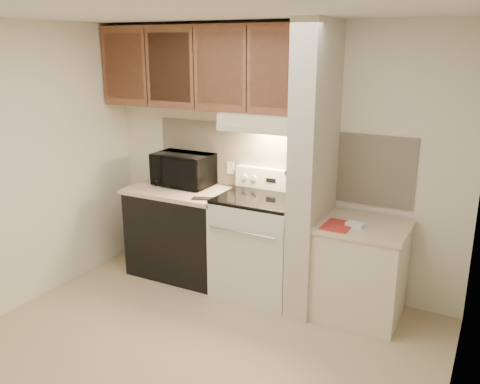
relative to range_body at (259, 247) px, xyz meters
The scene contains 50 objects.
floor 1.24m from the range_body, 90.00° to the right, with size 3.60×3.60×0.00m, color tan.
ceiling 2.34m from the range_body, 90.00° to the right, with size 3.60×3.60×0.00m, color white.
wall_back 0.86m from the range_body, 90.00° to the left, with size 3.60×0.02×2.50m, color white.
wall_left 2.28m from the range_body, 147.31° to the right, with size 0.02×3.00×2.50m, color white.
wall_right 2.28m from the range_body, 32.69° to the right, with size 0.02×3.00×2.50m, color white.
backsplash 0.84m from the range_body, 90.00° to the left, with size 2.60×0.02×0.63m, color beige.
range_body is the anchor object (origin of this frame).
oven_window 0.32m from the range_body, 90.00° to the right, with size 0.50×0.01×0.30m, color black.
oven_handle 0.44m from the range_body, 90.00° to the right, with size 0.02×0.02×0.65m, color silver.
cooktop 0.48m from the range_body, ahead, with size 0.74×0.64×0.03m, color black.
range_backguard 0.66m from the range_body, 90.00° to the left, with size 0.76×0.08×0.20m, color silver.
range_display 0.64m from the range_body, 90.00° to the left, with size 0.10×0.01×0.04m, color black.
range_knob_left_outer 0.70m from the range_body, 139.40° to the left, with size 0.05×0.05×0.02m, color silver.
range_knob_left_inner 0.66m from the range_body, 126.87° to the left, with size 0.05×0.05×0.02m, color silver.
range_knob_right_inner 0.66m from the range_body, 53.13° to the left, with size 0.05×0.05×0.02m, color silver.
range_knob_right_outer 0.70m from the range_body, 40.60° to the left, with size 0.05×0.05×0.02m, color silver.
dishwasher_front 0.88m from the range_body, behind, with size 1.00×0.63×0.87m, color black.
left_countertop 0.98m from the range_body, behind, with size 1.04×0.67×0.04m, color beige.
spoon_rest 0.69m from the range_body, 158.40° to the right, with size 0.23×0.07×0.02m, color black.
teal_jar 0.97m from the range_body, behind, with size 0.08×0.08×0.09m, color #1B5B58.
outlet 0.86m from the range_body, 146.31° to the left, with size 0.08×0.01×0.12m, color beige.
microwave 1.12m from the range_body, behind, with size 0.59×0.40×0.33m, color black.
partition_pillar 0.94m from the range_body, ahead, with size 0.22×0.70×2.50m, color beige.
pillar_trim 0.93m from the range_body, ahead, with size 0.01×0.70×0.04m, color brown.
knife_strip 0.95m from the range_body, ahead, with size 0.02×0.42×0.04m, color black.
knife_blade_a 0.87m from the range_body, 29.06° to the right, with size 0.01×0.04×0.16m, color silver.
knife_handle_a 1.01m from the range_body, 29.61° to the right, with size 0.02×0.02×0.10m, color black.
knife_blade_b 0.85m from the range_body, 20.63° to the right, with size 0.01×0.04×0.18m, color silver.
knife_handle_b 0.99m from the range_body, 17.73° to the right, with size 0.02×0.02×0.10m, color black.
knife_blade_c 0.83m from the range_body, ahead, with size 0.01×0.04×0.20m, color silver.
knife_handle_c 0.99m from the range_body, ahead, with size 0.02×0.02×0.10m, color black.
knife_blade_d 0.85m from the range_body, ahead, with size 0.01×0.04×0.16m, color silver.
knife_handle_d 0.99m from the range_body, ahead, with size 0.02×0.02×0.10m, color black.
knife_blade_e 0.85m from the range_body, 15.66° to the left, with size 0.01×0.04×0.18m, color silver.
knife_handle_e 0.99m from the range_body, 14.37° to the left, with size 0.02×0.02×0.10m, color black.
oven_mitt 0.83m from the range_body, 23.58° to the left, with size 0.03×0.11×0.26m, color gray.
right_cab_base 0.97m from the range_body, ahead, with size 0.70×0.60×0.81m, color beige.
right_countertop 1.04m from the range_body, ahead, with size 0.74×0.64×0.04m, color beige.
red_folder 0.90m from the range_body, 11.10° to the right, with size 0.22×0.30×0.01m, color #B42C26.
white_box 1.01m from the range_body, ahead, with size 0.14×0.09×0.04m, color white.
range_hood 1.17m from the range_body, 90.00° to the left, with size 0.78×0.44×0.15m, color beige.
hood_lip 1.12m from the range_body, 90.00° to the right, with size 0.78×0.04×0.06m, color beige.
upper_cabinets 1.77m from the range_body, 166.16° to the left, with size 2.18×0.33×0.77m, color brown.
cab_door_a 2.22m from the range_body, behind, with size 0.46×0.01×0.63m, color brown.
cab_gap_a 2.04m from the range_body, behind, with size 0.01×0.01×0.73m, color black.
cab_door_b 1.89m from the range_body, behind, with size 0.46×0.01×0.63m, color brown.
cab_gap_b 1.77m from the range_body, behind, with size 0.01×0.01×0.73m, color black.
cab_door_c 1.68m from the range_body, behind, with size 0.46×0.01×0.63m, color brown.
cab_gap_c 1.63m from the range_body, behind, with size 0.01×0.01×0.73m, color black.
cab_door_d 1.63m from the range_body, ahead, with size 0.46×0.01×0.63m, color brown.
Camera 1 is at (1.91, -2.87, 2.30)m, focal length 38.00 mm.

